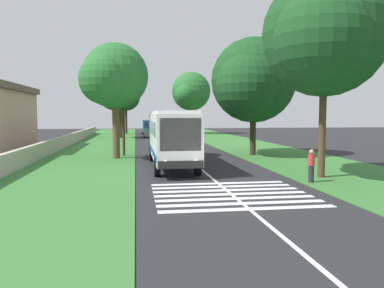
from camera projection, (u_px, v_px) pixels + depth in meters
ground at (223, 187)px, 18.57m from camera, size 160.00×160.00×0.00m
grass_verge_left at (87, 156)px, 32.19m from camera, size 120.00×8.00×0.04m
grass_verge_right at (275, 153)px, 34.56m from camera, size 120.00×8.00×0.04m
centre_line at (184, 155)px, 33.37m from camera, size 110.00×0.16×0.01m
coach_bus at (171, 135)px, 25.75m from camera, size 11.16×2.62×3.73m
zebra_crossing at (231, 194)px, 17.02m from camera, size 5.85×6.80×0.01m
trailing_car_0 at (186, 138)px, 46.21m from camera, size 4.30×1.78×1.43m
trailing_car_1 at (181, 135)px, 52.82m from camera, size 4.30×1.78×1.43m
trailing_car_2 at (150, 133)px, 59.78m from camera, size 4.30×1.78×1.43m
trailing_minibus_0 at (149, 126)px, 68.41m from camera, size 6.00×2.14×2.53m
roadside_tree_left_0 at (119, 94)px, 56.94m from camera, size 7.04×5.97×9.62m
roadside_tree_left_1 at (125, 98)px, 69.46m from camera, size 6.24×5.08×9.19m
roadside_tree_left_2 at (113, 78)px, 30.04m from camera, size 6.16×5.23×9.05m
roadside_tree_right_0 at (190, 92)px, 69.04m from camera, size 8.22×6.89×11.04m
roadside_tree_right_1 at (321, 38)px, 20.76m from camera, size 8.20×6.71×11.11m
roadside_tree_right_2 at (251, 83)px, 32.85m from camera, size 9.15×7.18×9.95m
utility_pole at (123, 112)px, 32.20m from camera, size 0.24×1.40×7.06m
roadside_wall at (56, 145)px, 36.58m from camera, size 70.00×0.40×1.23m
pedestrian at (311, 165)px, 19.73m from camera, size 0.34×0.34×1.69m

